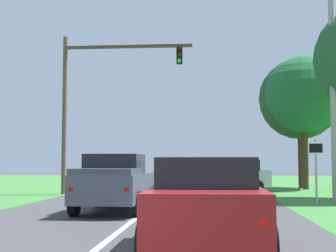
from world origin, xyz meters
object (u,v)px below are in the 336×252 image
at_px(traffic_light, 95,91).
at_px(extra_tree_1, 300,99).
at_px(utility_pole_right, 333,98).
at_px(red_suv_near, 207,201).
at_px(oak_tree_right, 304,95).
at_px(pickup_truck_lead, 116,182).
at_px(keep_moving_sign, 316,163).
at_px(crossing_suv_far, 234,175).

height_order(traffic_light, extra_tree_1, extra_tree_1).
bearing_deg(utility_pole_right, red_suv_near, -113.93).
height_order(oak_tree_right, extra_tree_1, extra_tree_1).
relative_size(red_suv_near, utility_pole_right, 0.54).
height_order(pickup_truck_lead, keep_moving_sign, keep_moving_sign).
distance_m(red_suv_near, oak_tree_right, 23.11).
xyz_separation_m(red_suv_near, extra_tree_1, (6.08, 23.11, 4.89)).
bearing_deg(red_suv_near, pickup_truck_lead, 113.88).
distance_m(traffic_light, extra_tree_1, 13.96).
relative_size(keep_moving_sign, utility_pole_right, 0.29).
xyz_separation_m(pickup_truck_lead, keep_moving_sign, (7.44, 2.96, 0.66)).
xyz_separation_m(keep_moving_sign, oak_tree_right, (1.83, 11.61, 4.30)).
distance_m(oak_tree_right, utility_pole_right, 9.04).
bearing_deg(oak_tree_right, pickup_truck_lead, -122.47).
xyz_separation_m(traffic_light, keep_moving_sign, (10.31, -6.06, -3.88)).
relative_size(pickup_truck_lead, crossing_suv_far, 1.23).
distance_m(red_suv_near, crossing_suv_far, 19.45).
xyz_separation_m(pickup_truck_lead, traffic_light, (-2.86, 9.02, 4.54)).
xyz_separation_m(crossing_suv_far, extra_tree_1, (4.54, 3.73, 4.91)).
xyz_separation_m(keep_moving_sign, extra_tree_1, (1.80, 13.00, 4.19)).
bearing_deg(extra_tree_1, traffic_light, -150.17).
xyz_separation_m(traffic_light, crossing_suv_far, (7.57, 3.22, -4.60)).
bearing_deg(traffic_light, oak_tree_right, 24.59).
distance_m(keep_moving_sign, extra_tree_1, 13.78).
height_order(red_suv_near, utility_pole_right, utility_pole_right).
distance_m(crossing_suv_far, utility_pole_right, 8.58).
bearing_deg(extra_tree_1, crossing_suv_far, -140.61).
bearing_deg(oak_tree_right, extra_tree_1, 91.07).
height_order(oak_tree_right, crossing_suv_far, oak_tree_right).
bearing_deg(crossing_suv_far, extra_tree_1, 39.39).
bearing_deg(extra_tree_1, pickup_truck_lead, -120.08).
xyz_separation_m(pickup_truck_lead, crossing_suv_far, (4.71, 12.24, -0.06)).
bearing_deg(oak_tree_right, red_suv_near, -105.70).
bearing_deg(extra_tree_1, utility_pole_right, -92.23).
height_order(red_suv_near, pickup_truck_lead, pickup_truck_lead).
bearing_deg(oak_tree_right, keep_moving_sign, -98.95).
height_order(pickup_truck_lead, extra_tree_1, extra_tree_1).
xyz_separation_m(utility_pole_right, extra_tree_1, (0.40, 10.31, 1.29)).
relative_size(oak_tree_right, extra_tree_1, 0.98).
bearing_deg(pickup_truck_lead, traffic_light, 107.61).
bearing_deg(utility_pole_right, traffic_light, 163.93).
bearing_deg(keep_moving_sign, red_suv_near, -112.94).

